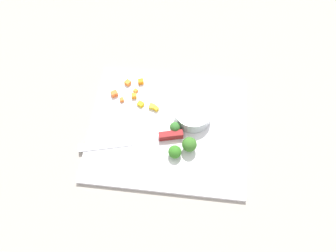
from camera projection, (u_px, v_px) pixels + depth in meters
name	position (u px, v px, depth m)	size (l,w,h in m)	color
ground_plane	(168.00, 130.00, 0.94)	(4.00, 4.00, 0.00)	#9E988C
cutting_board	(168.00, 129.00, 0.93)	(0.44, 0.37, 0.01)	white
prep_bowl	(193.00, 114.00, 0.93)	(0.10, 0.10, 0.04)	#B2BCBF
chef_knife	(153.00, 138.00, 0.90)	(0.28, 0.09, 0.02)	silver
carrot_dice_0	(128.00, 83.00, 1.00)	(0.01, 0.01, 0.01)	orange
carrot_dice_1	(122.00, 100.00, 0.97)	(0.01, 0.01, 0.01)	orange
carrot_dice_2	(136.00, 91.00, 0.98)	(0.01, 0.01, 0.01)	orange
carrot_dice_3	(134.00, 96.00, 0.97)	(0.01, 0.01, 0.01)	orange
carrot_dice_4	(114.00, 94.00, 0.97)	(0.01, 0.02, 0.01)	orange
carrot_dice_5	(141.00, 82.00, 1.00)	(0.02, 0.01, 0.01)	orange
pepper_dice_0	(156.00, 109.00, 0.95)	(0.01, 0.01, 0.01)	yellow
pepper_dice_1	(141.00, 104.00, 0.96)	(0.02, 0.01, 0.01)	yellow
pepper_dice_2	(152.00, 106.00, 0.95)	(0.01, 0.01, 0.01)	yellow
broccoli_floret_0	(175.00, 152.00, 0.87)	(0.04, 0.04, 0.04)	#95AC65
broccoli_floret_1	(189.00, 145.00, 0.87)	(0.04, 0.04, 0.05)	#82B668
broccoli_floret_2	(175.00, 127.00, 0.91)	(0.03, 0.03, 0.03)	#8CB558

